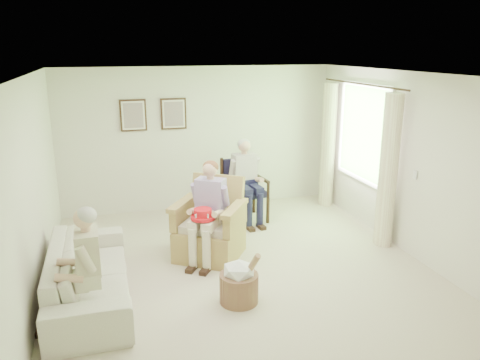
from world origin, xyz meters
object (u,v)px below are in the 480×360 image
(red_hat, at_px, (203,215))
(hatbox, at_px, (239,282))
(wicker_armchair, at_px, (209,232))
(wood_armchair, at_px, (243,187))
(person_sofa, at_px, (84,262))
(sofa, at_px, (89,273))
(person_wicker, at_px, (211,205))
(person_dark, at_px, (246,175))

(red_hat, xyz_separation_m, hatbox, (0.20, -1.06, -0.48))
(wicker_armchair, height_order, wood_armchair, wicker_armchair)
(person_sofa, bearing_deg, wood_armchair, 135.45)
(wicker_armchair, bearing_deg, wood_armchair, 89.87)
(wicker_armchair, distance_m, hatbox, 1.37)
(person_sofa, height_order, hatbox, person_sofa)
(hatbox, bearing_deg, wood_armchair, 72.49)
(hatbox, bearing_deg, sofa, 161.42)
(sofa, xyz_separation_m, person_sofa, (-0.00, -0.58, 0.42))
(wicker_armchair, xyz_separation_m, wood_armchair, (0.91, 1.34, 0.21))
(wicker_armchair, height_order, red_hat, wicker_armchair)
(person_wicker, distance_m, hatbox, 1.34)
(sofa, height_order, person_wicker, person_wicker)
(wood_armchair, xyz_separation_m, person_sofa, (-2.55, -2.71, 0.18))
(hatbox, bearing_deg, person_dark, 71.38)
(red_hat, height_order, hatbox, red_hat)
(person_sofa, bearing_deg, person_wicker, 125.51)
(wood_armchair, relative_size, person_dark, 0.74)
(hatbox, bearing_deg, red_hat, 100.82)
(wicker_armchair, relative_size, red_hat, 3.45)
(person_sofa, distance_m, red_hat, 1.83)
(person_sofa, relative_size, hatbox, 1.93)
(person_dark, xyz_separation_m, hatbox, (-0.85, -2.53, -0.57))
(wicker_armchair, distance_m, sofa, 1.82)
(person_dark, bearing_deg, wicker_armchair, -134.19)
(wood_armchair, bearing_deg, person_sofa, -139.34)
(person_wicker, xyz_separation_m, person_sofa, (-1.63, -1.23, -0.07))
(wicker_armchair, distance_m, person_dark, 1.55)
(person_wicker, bearing_deg, sofa, -124.21)
(person_dark, bearing_deg, sofa, -148.53)
(wood_armchair, relative_size, hatbox, 1.55)
(person_dark, bearing_deg, person_wicker, -130.91)
(wicker_armchair, bearing_deg, person_sofa, -105.79)
(person_wicker, bearing_deg, red_hat, -98.74)
(person_dark, bearing_deg, wood_armchair, 83.81)
(red_hat, bearing_deg, person_wicker, 47.15)
(person_wicker, bearing_deg, hatbox, -53.21)
(sofa, distance_m, person_sofa, 0.72)
(red_hat, bearing_deg, wood_armchair, 57.28)
(person_wicker, xyz_separation_m, person_dark, (0.91, 1.31, 0.01))
(wicker_armchair, bearing_deg, red_hat, -81.37)
(person_sofa, height_order, red_hat, person_sofa)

